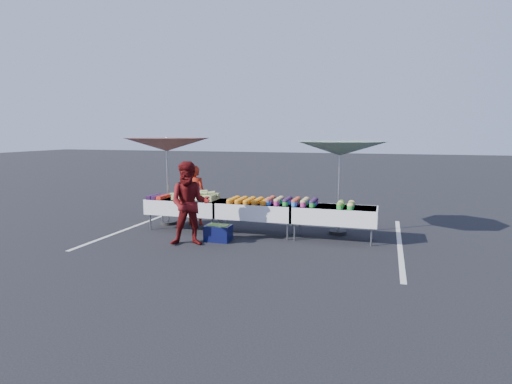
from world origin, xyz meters
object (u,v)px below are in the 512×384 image
(table_left, at_px, (186,206))
(table_right, at_px, (334,214))
(umbrella_left, at_px, (167,145))
(storage_bin, at_px, (218,233))
(table_center, at_px, (256,210))
(vendor, at_px, (195,195))
(umbrella_right, at_px, (340,149))
(customer, at_px, (190,204))

(table_left, bearing_deg, table_right, 0.00)
(table_right, relative_size, umbrella_left, 0.66)
(table_right, relative_size, storage_bin, 3.34)
(table_center, distance_m, table_right, 1.80)
(vendor, bearing_deg, table_right, 159.25)
(table_left, distance_m, storage_bin, 1.50)
(table_left, height_order, umbrella_right, umbrella_right)
(customer, bearing_deg, umbrella_left, 110.33)
(table_center, xyz_separation_m, customer, (-1.05, -1.32, 0.30))
(vendor, bearing_deg, umbrella_left, 1.38)
(umbrella_right, bearing_deg, table_center, -161.32)
(customer, height_order, umbrella_right, umbrella_right)
(vendor, xyz_separation_m, storage_bin, (1.21, -1.39, -0.58))
(table_center, height_order, storage_bin, table_center)
(table_right, xyz_separation_m, storage_bin, (-2.41, -0.83, -0.40))
(umbrella_right, xyz_separation_m, storage_bin, (-2.44, -1.45, -1.80))
(table_left, xyz_separation_m, customer, (0.75, -1.32, 0.30))
(table_center, distance_m, umbrella_left, 2.92)
(table_left, bearing_deg, customer, -60.40)
(table_right, bearing_deg, umbrella_right, 87.46)
(table_left, height_order, vendor, vendor)
(table_right, bearing_deg, table_center, 180.00)
(table_left, bearing_deg, umbrella_right, 9.67)
(vendor, distance_m, umbrella_right, 3.85)
(vendor, height_order, umbrella_right, umbrella_right)
(umbrella_right, distance_m, storage_bin, 3.36)
(vendor, relative_size, umbrella_right, 0.63)
(table_left, height_order, storage_bin, table_left)
(customer, height_order, umbrella_left, umbrella_left)
(table_right, xyz_separation_m, customer, (-2.85, -1.32, 0.30))
(umbrella_left, bearing_deg, table_right, -5.31)
(umbrella_right, height_order, storage_bin, umbrella_right)
(umbrella_left, bearing_deg, customer, -49.87)
(table_right, distance_m, umbrella_left, 4.56)
(umbrella_left, height_order, storage_bin, umbrella_left)
(table_right, height_order, storage_bin, table_right)
(customer, relative_size, umbrella_right, 0.73)
(customer, height_order, storage_bin, customer)
(table_left, xyz_separation_m, storage_bin, (1.19, -0.83, -0.40))
(umbrella_left, bearing_deg, table_center, -9.09)
(storage_bin, bearing_deg, table_left, 144.22)
(vendor, distance_m, customer, 2.04)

